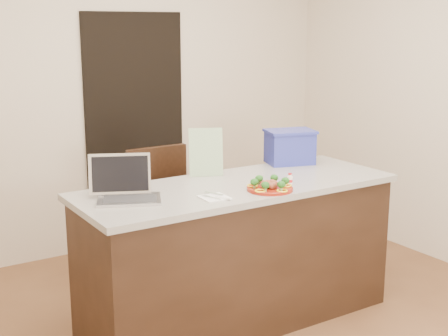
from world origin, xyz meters
TOP-DOWN VIEW (x-y plane):
  - ground at (0.00, 0.00)m, footprint 4.00×4.00m
  - room_shell at (0.00, 0.00)m, footprint 4.00×4.00m
  - doorway at (0.10, 1.98)m, footprint 0.90×0.02m
  - island at (0.00, 0.25)m, footprint 2.06×0.76m
  - plate at (0.08, 0.02)m, footprint 0.28×0.28m
  - meatballs at (0.08, 0.02)m, footprint 0.11×0.11m
  - broccoli at (0.08, 0.02)m, footprint 0.23×0.24m
  - pepper_rings at (0.08, 0.02)m, footprint 0.27×0.27m
  - napkin at (-0.29, 0.05)m, footprint 0.16×0.16m
  - fork at (-0.31, 0.05)m, footprint 0.04×0.13m
  - knife at (-0.26, 0.03)m, footprint 0.07×0.22m
  - yogurt_bottle at (0.27, 0.07)m, footprint 0.03×0.03m
  - laptop at (-0.74, 0.31)m, footprint 0.43×0.41m
  - leaflet at (-0.06, 0.54)m, footprint 0.22×0.13m
  - blue_box at (0.64, 0.54)m, footprint 0.39×0.33m
  - chair at (-0.17, 0.93)m, footprint 0.46×0.46m

SIDE VIEW (x-z plane):
  - ground at x=0.00m, z-range 0.00..0.00m
  - island at x=0.00m, z-range 0.00..0.92m
  - chair at x=-0.17m, z-range 0.07..1.11m
  - napkin at x=-0.29m, z-range 0.92..0.93m
  - fork at x=-0.31m, z-range 0.93..0.93m
  - knife at x=-0.26m, z-range 0.93..0.93m
  - plate at x=0.08m, z-range 0.92..0.94m
  - pepper_rings at x=0.08m, z-range 0.94..0.95m
  - yogurt_bottle at x=0.27m, z-range 0.91..0.98m
  - meatballs at x=0.08m, z-range 0.94..0.98m
  - broccoli at x=0.08m, z-range 0.95..1.00m
  - laptop at x=-0.74m, z-range 0.86..1.11m
  - doorway at x=0.10m, z-range 0.00..2.00m
  - blue_box at x=0.64m, z-range 0.92..1.16m
  - leaflet at x=-0.06m, z-range 0.92..1.24m
  - room_shell at x=0.00m, z-range -0.38..3.62m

